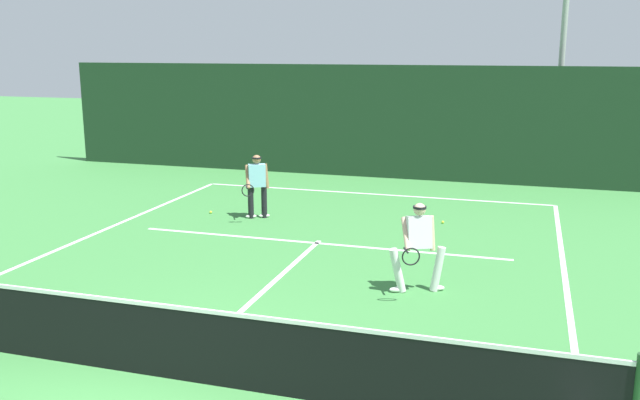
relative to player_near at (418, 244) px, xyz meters
The scene contains 11 objects.
ground_plane 4.73m from the player_near, 121.95° to the right, with size 80.00×80.00×0.00m, color #3A7E3D.
court_line_baseline_far 7.81m from the player_near, 108.51° to the left, with size 9.75×0.10×0.01m, color white.
court_line_service 3.45m from the player_near, 137.49° to the left, with size 7.95×0.10×0.01m, color white.
court_line_centre 2.71m from the player_near, 162.98° to the right, with size 0.10×6.40×0.01m, color white.
tennis_net 4.67m from the player_near, 121.95° to the right, with size 10.69×0.09×1.06m.
player_near is the anchor object (origin of this frame).
player_far 5.93m from the player_near, 138.84° to the left, with size 0.61×0.91×1.52m.
tennis_ball 4.74m from the player_near, 91.83° to the left, with size 0.07×0.07×0.07m, color #D1E033.
tennis_ball_extra 7.03m from the player_near, 145.26° to the left, with size 0.07×0.07×0.07m, color #D1E033.
back_fence_windscreen 10.23m from the player_near, 104.01° to the left, with size 22.07×0.12×3.48m, color #1C3821.
light_pole 12.31m from the player_near, 77.86° to the left, with size 0.55×0.44×8.33m.
Camera 1 is at (4.09, -6.85, 4.01)m, focal length 38.29 mm.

